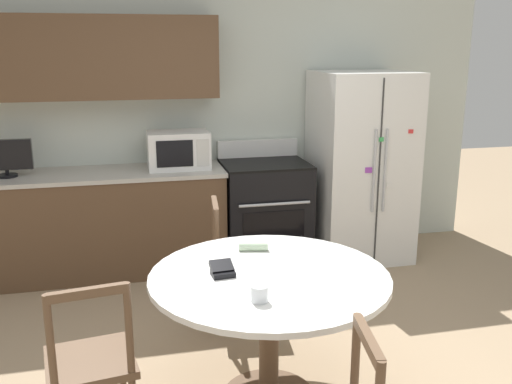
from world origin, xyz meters
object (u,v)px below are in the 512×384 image
at_px(dining_chair_far, 239,265).
at_px(dining_chair_left, 91,364).
at_px(candle_glass, 259,295).
at_px(microwave, 178,150).
at_px(countertop_tv, 5,157).
at_px(refrigerator, 360,166).
at_px(wallet, 222,270).
at_px(oven_range, 265,211).

bearing_deg(dining_chair_far, dining_chair_left, -34.85).
distance_m(dining_chair_left, candle_glass, 0.90).
bearing_deg(microwave, dining_chair_far, -76.54).
bearing_deg(dining_chair_left, countertop_tv, 99.24).
distance_m(refrigerator, wallet, 2.57).
bearing_deg(countertop_tv, candle_glass, -57.78).
bearing_deg(refrigerator, microwave, 176.17).
relative_size(oven_range, microwave, 2.06).
distance_m(dining_chair_far, candle_glass, 1.32).
relative_size(dining_chair_far, wallet, 6.65).
xyz_separation_m(refrigerator, dining_chair_left, (-2.33, -2.18, -0.42)).
bearing_deg(oven_range, candle_glass, -104.60).
distance_m(refrigerator, candle_glass, 2.79).
distance_m(oven_range, microwave, 0.97).
xyz_separation_m(refrigerator, wallet, (-1.64, -1.98, -0.07)).
bearing_deg(dining_chair_far, candle_glass, -0.54).
relative_size(dining_chair_far, dining_chair_left, 1.00).
height_order(oven_range, microwave, microwave).
height_order(countertop_tv, candle_glass, countertop_tv).
xyz_separation_m(dining_chair_far, dining_chair_left, (-0.96, -1.10, 0.00)).
relative_size(refrigerator, oven_range, 1.59).
bearing_deg(microwave, wallet, -89.55).
bearing_deg(microwave, countertop_tv, -178.84).
xyz_separation_m(refrigerator, microwave, (-1.65, 0.11, 0.20)).
distance_m(microwave, countertop_tv, 1.40).
bearing_deg(wallet, candle_glass, -71.84).
height_order(oven_range, wallet, oven_range).
bearing_deg(wallet, dining_chair_left, -164.23).
distance_m(countertop_tv, wallet, 2.52).
bearing_deg(dining_chair_left, microwave, 65.17).
xyz_separation_m(countertop_tv, wallet, (1.41, -2.07, -0.28)).
bearing_deg(candle_glass, microwave, 93.13).
relative_size(microwave, wallet, 3.87).
distance_m(oven_range, countertop_tv, 2.24).
height_order(microwave, candle_glass, microwave).
distance_m(oven_range, wallet, 2.21).
distance_m(dining_chair_far, dining_chair_left, 1.46).
height_order(countertop_tv, dining_chair_left, countertop_tv).
bearing_deg(candle_glass, refrigerator, 57.05).
bearing_deg(oven_range, refrigerator, -4.65).
xyz_separation_m(countertop_tv, dining_chair_far, (1.68, -1.16, -0.63)).
height_order(microwave, dining_chair_far, microwave).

